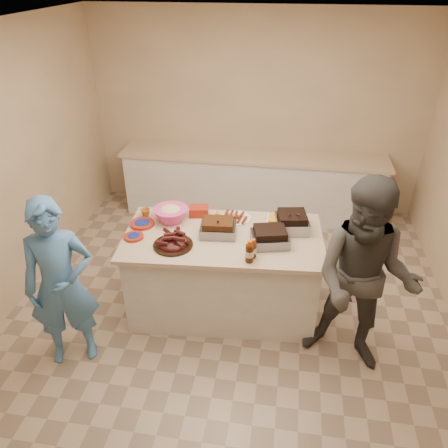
% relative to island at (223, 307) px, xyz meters
% --- Properties ---
extents(room, '(4.50, 5.00, 2.70)m').
position_rel_island_xyz_m(room, '(0.08, -0.12, 0.00)').
color(room, tan).
rests_on(room, ground).
extents(back_counter, '(3.60, 0.64, 0.90)m').
position_rel_island_xyz_m(back_counter, '(0.08, 2.08, 0.45)').
color(back_counter, silver).
rests_on(back_counter, ground).
extents(island, '(1.95, 1.13, 0.89)m').
position_rel_island_xyz_m(island, '(0.00, 0.00, 0.00)').
color(island, silver).
rests_on(island, ground).
extents(rib_platter, '(0.44, 0.44, 0.15)m').
position_rel_island_xyz_m(rib_platter, '(-0.43, -0.24, 0.89)').
color(rib_platter, '#3D0D0C').
rests_on(rib_platter, island).
extents(pulled_pork_tray, '(0.35, 0.28, 0.10)m').
position_rel_island_xyz_m(pulled_pork_tray, '(-0.05, 0.01, 0.89)').
color(pulled_pork_tray, '#47230F').
rests_on(pulled_pork_tray, island).
extents(brisket_tray, '(0.39, 0.35, 0.10)m').
position_rel_island_xyz_m(brisket_tray, '(0.44, -0.07, 0.89)').
color(brisket_tray, black).
rests_on(brisket_tray, island).
extents(roasting_pan, '(0.35, 0.35, 0.12)m').
position_rel_island_xyz_m(roasting_pan, '(0.64, 0.21, 0.89)').
color(roasting_pan, gray).
rests_on(roasting_pan, island).
extents(coleslaw_bowl, '(0.37, 0.37, 0.23)m').
position_rel_island_xyz_m(coleslaw_bowl, '(-0.56, 0.20, 0.89)').
color(coleslaw_bowl, '#E33C8D').
rests_on(coleslaw_bowl, island).
extents(sausage_plate, '(0.35, 0.35, 0.05)m').
position_rel_island_xyz_m(sausage_plate, '(0.08, 0.34, 0.89)').
color(sausage_plate, silver).
rests_on(sausage_plate, island).
extents(mac_cheese_dish, '(0.29, 0.22, 0.08)m').
position_rel_island_xyz_m(mac_cheese_dish, '(0.53, 0.31, 0.89)').
color(mac_cheese_dish, gold).
rests_on(mac_cheese_dish, island).
extents(bbq_bottle_a, '(0.07, 0.07, 0.18)m').
position_rel_island_xyz_m(bbq_bottle_a, '(0.31, -0.30, 0.89)').
color(bbq_bottle_a, '#3B1606').
rests_on(bbq_bottle_a, island).
extents(bbq_bottle_b, '(0.08, 0.08, 0.21)m').
position_rel_island_xyz_m(bbq_bottle_b, '(0.29, -0.37, 0.89)').
color(bbq_bottle_b, '#3B1606').
rests_on(bbq_bottle_b, island).
extents(mustard_bottle, '(0.05, 0.05, 0.13)m').
position_rel_island_xyz_m(mustard_bottle, '(-0.10, 0.25, 0.89)').
color(mustard_bottle, '#D6A700').
rests_on(mustard_bottle, island).
extents(sauce_bowl, '(0.14, 0.05, 0.14)m').
position_rel_island_xyz_m(sauce_bowl, '(-0.11, 0.21, 0.89)').
color(sauce_bowl, silver).
rests_on(sauce_bowl, island).
extents(plate_stack_large, '(0.26, 0.26, 0.03)m').
position_rel_island_xyz_m(plate_stack_large, '(-0.82, 0.07, 0.89)').
color(plate_stack_large, maroon).
rests_on(plate_stack_large, island).
extents(plate_stack_small, '(0.20, 0.20, 0.03)m').
position_rel_island_xyz_m(plate_stack_small, '(-0.83, -0.17, 0.89)').
color(plate_stack_small, maroon).
rests_on(plate_stack_small, island).
extents(plastic_cup, '(0.10, 0.10, 0.10)m').
position_rel_island_xyz_m(plastic_cup, '(-0.84, 0.23, 0.89)').
color(plastic_cup, '#A66D23').
rests_on(plastic_cup, island).
extents(basket_stack, '(0.21, 0.17, 0.10)m').
position_rel_island_xyz_m(basket_stack, '(-0.31, 0.35, 0.89)').
color(basket_stack, maroon).
rests_on(basket_stack, island).
extents(guest_blue, '(1.15, 1.71, 0.38)m').
position_rel_island_xyz_m(guest_blue, '(-1.24, -0.83, 0.00)').
color(guest_blue, '#477FBD').
rests_on(guest_blue, ground).
extents(guest_gray, '(1.32, 1.96, 0.68)m').
position_rel_island_xyz_m(guest_gray, '(1.24, -0.49, 0.00)').
color(guest_gray, '#474441').
rests_on(guest_gray, ground).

